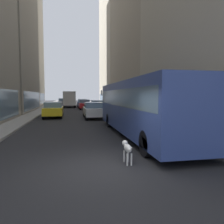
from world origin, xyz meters
TOP-DOWN VIEW (x-y plane):
  - ground_plane at (0.00, 35.00)m, footprint 120.00×120.00m
  - sidewalk_left at (-5.70, 35.00)m, footprint 2.40×110.00m
  - sidewalk_right at (5.70, 35.00)m, footprint 2.40×110.00m
  - building_left_far at (-11.90, 43.01)m, footprint 8.73×18.49m
  - building_right_far at (11.90, 47.50)m, footprint 8.93×17.06m
  - transit_bus at (2.80, 5.07)m, footprint 2.78×11.53m
  - car_yellow_taxi at (-2.80, 16.54)m, footprint 1.87×4.63m
  - car_blue_hatchback at (1.20, 34.82)m, footprint 1.76×4.20m
  - car_white_van at (1.20, 14.86)m, footprint 1.84×4.68m
  - car_silver_sedan at (2.80, 23.44)m, footprint 1.95×4.33m
  - car_grey_wagon at (-2.80, 45.57)m, footprint 1.88×4.07m
  - car_red_coupe at (1.20, 28.66)m, footprint 1.70×4.16m
  - box_truck at (-1.20, 36.82)m, footprint 2.30×7.50m
  - dalmatian_dog at (0.77, 0.34)m, footprint 0.22×0.96m
  - traffic_light_near at (4.90, 3.29)m, footprint 0.24×0.41m

SIDE VIEW (x-z plane):
  - ground_plane at x=0.00m, z-range 0.00..0.00m
  - sidewalk_left at x=-5.70m, z-range 0.00..0.15m
  - sidewalk_right at x=5.70m, z-range 0.00..0.15m
  - dalmatian_dog at x=0.77m, z-range 0.15..0.87m
  - car_red_coupe at x=1.20m, z-range 0.01..1.63m
  - car_blue_hatchback at x=1.20m, z-range 0.01..1.63m
  - car_grey_wagon at x=-2.80m, z-range 0.01..1.63m
  - car_silver_sedan at x=2.80m, z-range 0.01..1.63m
  - car_white_van at x=1.20m, z-range 0.01..1.63m
  - car_yellow_taxi at x=-2.80m, z-range 0.01..1.63m
  - box_truck at x=-1.20m, z-range 0.14..3.19m
  - transit_bus at x=2.80m, z-range 0.25..3.30m
  - traffic_light_near at x=4.90m, z-range 0.74..4.14m
  - building_right_far at x=11.90m, z-range -0.01..30.93m
  - building_left_far at x=-11.90m, z-range -0.01..33.84m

